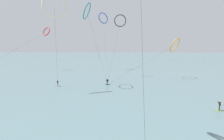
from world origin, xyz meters
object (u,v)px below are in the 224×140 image
at_px(kite_amber, 175,45).
at_px(kite_charcoal, 120,21).
at_px(surfer_coral, 58,83).
at_px(kite_teal, 87,11).
at_px(kite_cobalt, 103,18).
at_px(surfer_navy, 107,82).
at_px(kite_ivory, 54,6).
at_px(kite_crimson, 46,32).
at_px(surfer_lime, 219,106).

xyz_separation_m(kite_amber, kite_charcoal, (-17.50, 2.29, 7.89)).
bearing_deg(surfer_coral, kite_amber, 85.58).
distance_m(kite_charcoal, kite_teal, 15.32).
relative_size(surfer_coral, kite_cobalt, 0.06).
bearing_deg(kite_amber, kite_cobalt, -77.93).
height_order(surfer_navy, kite_teal, kite_teal).
bearing_deg(kite_ivory, kite_teal, 17.75).
bearing_deg(kite_crimson, surfer_navy, -13.30).
distance_m(surfer_lime, kite_teal, 33.35).
xyz_separation_m(kite_cobalt, kite_teal, (-1.43, -26.10, -3.02)).
bearing_deg(kite_ivory, kite_charcoal, 29.71).
bearing_deg(kite_ivory, kite_cobalt, 55.23).
height_order(kite_amber, kite_crimson, kite_crimson).
relative_size(kite_cobalt, kite_charcoal, 1.31).
distance_m(surfer_coral, kite_crimson, 32.42).
relative_size(surfer_coral, kite_crimson, 0.03).
relative_size(surfer_coral, kite_ivory, 0.08).
height_order(kite_cobalt, kite_crimson, kite_cobalt).
relative_size(surfer_coral, kite_charcoal, 0.08).
bearing_deg(surfer_navy, kite_crimson, -51.65).
distance_m(surfer_coral, kite_charcoal, 27.90).
height_order(kite_crimson, kite_charcoal, kite_charcoal).
height_order(surfer_coral, kite_charcoal, kite_charcoal).
bearing_deg(kite_cobalt, kite_charcoal, -104.04).
height_order(kite_cobalt, kite_charcoal, kite_cobalt).
bearing_deg(kite_amber, surfer_coral, -26.80).
bearing_deg(kite_cobalt, kite_amber, -74.08).
bearing_deg(surfer_lime, surfer_navy, -96.54).
height_order(kite_ivory, kite_teal, kite_ivory).
distance_m(surfer_coral, kite_cobalt, 35.59).
bearing_deg(surfer_coral, surfer_navy, 75.72).
height_order(kite_crimson, kite_teal, kite_teal).
xyz_separation_m(surfer_coral, kite_teal, (8.10, 0.91, 18.11)).
bearing_deg(surfer_navy, kite_cobalt, -93.97).
bearing_deg(kite_teal, kite_cobalt, 176.74).
bearing_deg(kite_amber, kite_teal, -23.25).
relative_size(kite_ivory, kite_crimson, 0.43).
distance_m(kite_ivory, kite_cobalt, 31.97).
relative_size(surfer_lime, kite_crimson, 0.03).
bearing_deg(kite_cobalt, kite_ivory, -145.06).
distance_m(surfer_navy, kite_charcoal, 21.67).
bearing_deg(surfer_coral, kite_charcoal, 106.84).
relative_size(surfer_lime, kite_teal, 0.08).
xyz_separation_m(surfer_lime, kite_teal, (-24.39, 13.77, 18.11)).
relative_size(surfer_lime, kite_charcoal, 0.08).
bearing_deg(kite_teal, kite_ivory, -51.07).
bearing_deg(kite_teal, surfer_lime, 60.41).
xyz_separation_m(kite_ivory, kite_crimson, (-16.31, 28.63, -2.61)).
bearing_deg(kite_ivory, surfer_lime, -37.68).
distance_m(kite_cobalt, kite_crimson, 24.48).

